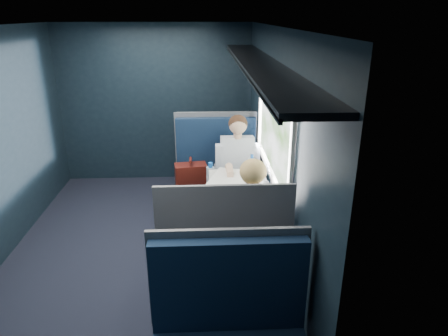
{
  "coord_description": "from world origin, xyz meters",
  "views": [
    {
      "loc": [
        0.71,
        -3.75,
        2.41
      ],
      "look_at": [
        0.9,
        0.0,
        0.95
      ],
      "focal_mm": 32.0,
      "sensor_mm": 36.0,
      "label": 1
    }
  ],
  "objects_px": {
    "seat_bay_far": "(223,263)",
    "cup": "(261,168)",
    "man": "(238,165)",
    "woman": "(251,221)",
    "laptop": "(264,182)",
    "seat_bay_near": "(215,182)",
    "seat_row_front": "(215,158)",
    "table": "(237,193)",
    "bottle_small": "(252,165)"
  },
  "relations": [
    {
      "from": "seat_row_front",
      "to": "man",
      "type": "relative_size",
      "value": 0.88
    },
    {
      "from": "table",
      "to": "seat_row_front",
      "type": "xyz_separation_m",
      "value": [
        -0.18,
        1.8,
        -0.25
      ]
    },
    {
      "from": "man",
      "to": "table",
      "type": "bearing_deg",
      "value": -95.52
    },
    {
      "from": "woman",
      "to": "bottle_small",
      "type": "height_order",
      "value": "woman"
    },
    {
      "from": "seat_bay_far",
      "to": "man",
      "type": "bearing_deg",
      "value": 80.97
    },
    {
      "from": "table",
      "to": "woman",
      "type": "distance_m",
      "value": 0.71
    },
    {
      "from": "seat_row_front",
      "to": "bottle_small",
      "type": "bearing_deg",
      "value": -75.17
    },
    {
      "from": "seat_bay_near",
      "to": "woman",
      "type": "xyz_separation_m",
      "value": [
        0.27,
        -1.57,
        0.3
      ]
    },
    {
      "from": "man",
      "to": "bottle_small",
      "type": "bearing_deg",
      "value": -68.75
    },
    {
      "from": "table",
      "to": "seat_row_front",
      "type": "relative_size",
      "value": 0.86
    },
    {
      "from": "seat_row_front",
      "to": "woman",
      "type": "distance_m",
      "value": 2.54
    },
    {
      "from": "seat_bay_near",
      "to": "seat_bay_far",
      "type": "bearing_deg",
      "value": -89.38
    },
    {
      "from": "seat_bay_near",
      "to": "man",
      "type": "bearing_deg",
      "value": -31.73
    },
    {
      "from": "woman",
      "to": "cup",
      "type": "xyz_separation_m",
      "value": [
        0.23,
        1.1,
        0.06
      ]
    },
    {
      "from": "cup",
      "to": "seat_row_front",
      "type": "bearing_deg",
      "value": 108.82
    },
    {
      "from": "table",
      "to": "laptop",
      "type": "relative_size",
      "value": 2.96
    },
    {
      "from": "table",
      "to": "seat_bay_far",
      "type": "height_order",
      "value": "seat_bay_far"
    },
    {
      "from": "seat_bay_far",
      "to": "cup",
      "type": "xyz_separation_m",
      "value": [
        0.48,
        1.26,
        0.37
      ]
    },
    {
      "from": "seat_bay_far",
      "to": "laptop",
      "type": "relative_size",
      "value": 3.73
    },
    {
      "from": "seat_row_front",
      "to": "woman",
      "type": "bearing_deg",
      "value": -84.3
    },
    {
      "from": "seat_bay_near",
      "to": "seat_bay_far",
      "type": "height_order",
      "value": "same"
    },
    {
      "from": "seat_row_front",
      "to": "laptop",
      "type": "distance_m",
      "value": 1.94
    },
    {
      "from": "seat_bay_far",
      "to": "seat_row_front",
      "type": "distance_m",
      "value": 2.67
    },
    {
      "from": "seat_bay_far",
      "to": "seat_bay_near",
      "type": "bearing_deg",
      "value": 90.62
    },
    {
      "from": "seat_row_front",
      "to": "laptop",
      "type": "bearing_deg",
      "value": -76.17
    },
    {
      "from": "seat_row_front",
      "to": "woman",
      "type": "xyz_separation_m",
      "value": [
        0.25,
        -2.5,
        0.32
      ]
    },
    {
      "from": "seat_row_front",
      "to": "seat_bay_near",
      "type": "bearing_deg",
      "value": -91.16
    },
    {
      "from": "laptop",
      "to": "table",
      "type": "bearing_deg",
      "value": 169.87
    },
    {
      "from": "bottle_small",
      "to": "seat_row_front",
      "type": "bearing_deg",
      "value": 104.83
    },
    {
      "from": "table",
      "to": "man",
      "type": "height_order",
      "value": "man"
    },
    {
      "from": "cup",
      "to": "seat_bay_far",
      "type": "bearing_deg",
      "value": -110.81
    },
    {
      "from": "bottle_small",
      "to": "table",
      "type": "bearing_deg",
      "value": -117.62
    },
    {
      "from": "bottle_small",
      "to": "cup",
      "type": "xyz_separation_m",
      "value": [
        0.1,
        0.02,
        -0.05
      ]
    },
    {
      "from": "man",
      "to": "seat_bay_far",
      "type": "bearing_deg",
      "value": -99.03
    },
    {
      "from": "man",
      "to": "bottle_small",
      "type": "xyz_separation_m",
      "value": [
        0.13,
        -0.33,
        0.12
      ]
    },
    {
      "from": "table",
      "to": "cup",
      "type": "relative_size",
      "value": 10.16
    },
    {
      "from": "table",
      "to": "woman",
      "type": "relative_size",
      "value": 0.76
    },
    {
      "from": "seat_bay_far",
      "to": "woman",
      "type": "bearing_deg",
      "value": 33.82
    },
    {
      "from": "table",
      "to": "seat_bay_far",
      "type": "xyz_separation_m",
      "value": [
        -0.18,
        -0.87,
        -0.25
      ]
    },
    {
      "from": "woman",
      "to": "table",
      "type": "bearing_deg",
      "value": 95.45
    },
    {
      "from": "seat_bay_near",
      "to": "cup",
      "type": "xyz_separation_m",
      "value": [
        0.5,
        -0.48,
        0.36
      ]
    },
    {
      "from": "bottle_small",
      "to": "cup",
      "type": "relative_size",
      "value": 2.22
    },
    {
      "from": "seat_bay_near",
      "to": "bottle_small",
      "type": "xyz_separation_m",
      "value": [
        0.4,
        -0.49,
        0.41
      ]
    },
    {
      "from": "table",
      "to": "seat_row_front",
      "type": "bearing_deg",
      "value": 95.8
    },
    {
      "from": "seat_bay_near",
      "to": "seat_row_front",
      "type": "bearing_deg",
      "value": 88.84
    },
    {
      "from": "table",
      "to": "man",
      "type": "relative_size",
      "value": 0.76
    },
    {
      "from": "man",
      "to": "woman",
      "type": "height_order",
      "value": "same"
    },
    {
      "from": "laptop",
      "to": "bottle_small",
      "type": "relative_size",
      "value": 1.55
    },
    {
      "from": "seat_row_front",
      "to": "laptop",
      "type": "height_order",
      "value": "seat_row_front"
    },
    {
      "from": "laptop",
      "to": "seat_bay_near",
      "type": "bearing_deg",
      "value": 117.38
    }
  ]
}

